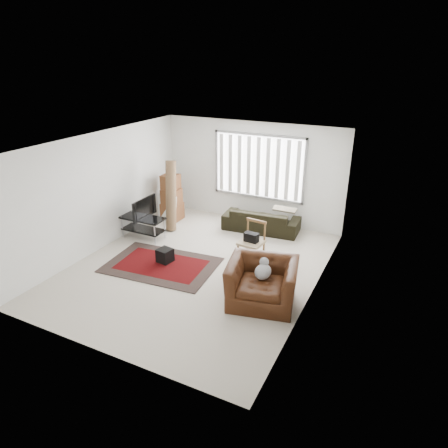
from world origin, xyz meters
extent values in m
plane|color=beige|center=(0.00, 0.00, 0.00)|extent=(6.00, 6.00, 0.00)
cube|color=white|center=(0.00, 0.00, 2.70)|extent=(5.00, 6.00, 0.02)
cube|color=white|center=(0.00, 3.00, 1.35)|extent=(5.00, 0.02, 2.70)
cube|color=white|center=(0.00, -3.00, 1.35)|extent=(5.00, 0.02, 2.70)
cube|color=white|center=(-2.50, 0.00, 1.35)|extent=(0.02, 6.00, 2.70)
cube|color=white|center=(2.50, 0.00, 1.35)|extent=(0.02, 6.00, 2.70)
cube|color=white|center=(0.20, 2.98, 1.55)|extent=(2.40, 0.01, 1.60)
cube|color=gray|center=(0.20, 2.96, 1.55)|extent=(2.52, 0.06, 1.72)
cube|color=white|center=(0.20, 2.92, 1.55)|extent=(2.40, 0.02, 1.55)
cube|color=black|center=(-0.73, -0.29, 0.01)|extent=(2.48, 1.77, 0.02)
cube|color=#480607|center=(-0.73, -0.29, 0.02)|extent=(1.95, 1.24, 0.00)
cube|color=black|center=(-1.95, 0.72, 0.53)|extent=(1.10, 0.49, 0.04)
cube|color=black|center=(-1.95, 0.72, 0.22)|extent=(1.06, 0.46, 0.03)
cylinder|color=#B2B2B7|center=(-2.44, 0.51, 0.27)|extent=(0.03, 0.03, 0.55)
cylinder|color=#B2B2B7|center=(-1.46, 0.51, 0.27)|extent=(0.03, 0.03, 0.55)
cylinder|color=#B2B2B7|center=(-2.44, 0.93, 0.27)|extent=(0.03, 0.03, 0.55)
cylinder|color=#B2B2B7|center=(-1.46, 0.93, 0.27)|extent=(0.03, 0.03, 0.55)
imported|color=black|center=(-1.95, 0.72, 0.81)|extent=(0.12, 0.89, 0.51)
cube|color=black|center=(-0.74, -0.13, 0.17)|extent=(0.34, 0.34, 0.30)
cube|color=brown|center=(-1.98, 2.08, 0.23)|extent=(0.52, 0.48, 0.47)
cube|color=brown|center=(-1.96, 2.05, 0.68)|extent=(0.47, 0.43, 0.42)
cube|color=brown|center=(-2.00, 2.10, 1.08)|extent=(0.43, 0.43, 0.38)
cube|color=silver|center=(-2.02, 1.89, 0.38)|extent=(0.61, 0.27, 0.75)
cylinder|color=brown|center=(-1.63, 1.54, 0.90)|extent=(0.44, 0.64, 1.81)
imported|color=black|center=(0.52, 2.45, 0.38)|extent=(2.03, 1.02, 0.75)
cube|color=tan|center=(0.95, 0.74, 0.46)|extent=(0.54, 0.54, 0.06)
cylinder|color=brown|center=(0.72, 0.55, 0.23)|extent=(0.04, 0.04, 0.46)
cylinder|color=brown|center=(1.14, 0.51, 0.23)|extent=(0.04, 0.04, 0.46)
cylinder|color=brown|center=(0.76, 0.97, 0.23)|extent=(0.04, 0.04, 0.46)
cylinder|color=brown|center=(1.18, 0.93, 0.23)|extent=(0.04, 0.04, 0.46)
cube|color=brown|center=(0.97, 0.96, 0.90)|extent=(0.47, 0.09, 0.06)
cube|color=brown|center=(0.76, 0.98, 0.70)|extent=(0.05, 0.05, 0.46)
cube|color=brown|center=(1.18, 0.94, 0.70)|extent=(0.05, 0.05, 0.46)
cube|color=black|center=(0.95, 0.74, 0.59)|extent=(0.33, 0.21, 0.20)
imported|color=#3C1C0C|center=(1.74, -0.62, 0.46)|extent=(1.46, 1.34, 0.93)
ellipsoid|color=#59595B|center=(1.74, -0.62, 0.60)|extent=(0.32, 0.38, 0.23)
sphere|color=#59595B|center=(1.70, -0.45, 0.74)|extent=(0.17, 0.17, 0.17)
camera|label=1|loc=(3.89, -6.57, 4.25)|focal=32.00mm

